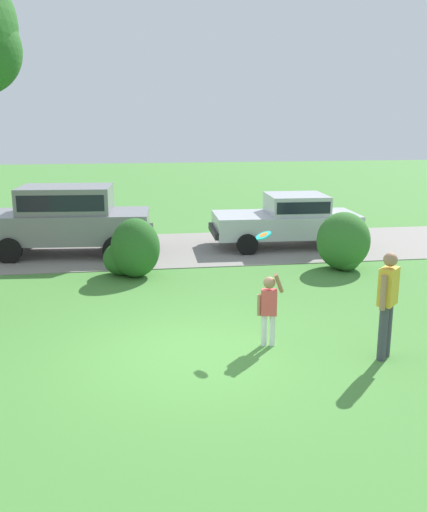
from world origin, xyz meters
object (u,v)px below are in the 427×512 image
child_thrower (269,305)px  adult_onlooker (387,300)px  parked_suv (67,216)px  frisbee (264,235)px  parked_sedan (289,218)px

child_thrower → adult_onlooker: (1.71, -0.77, 0.27)m
parked_suv → child_thrower: parked_suv is taller
frisbee → adult_onlooker: 2.29m
child_thrower → adult_onlooker: bearing=-24.1°
frisbee → parked_suv: bearing=120.8°
parked_sedan → child_thrower: (-2.40, -7.30, -0.13)m
parked_suv → child_thrower: 8.29m
parked_suv → adult_onlooker: 9.84m
adult_onlooker → frisbee: bearing=142.3°
child_thrower → adult_onlooker: 1.90m
parked_sedan → parked_suv: parked_suv is taller
parked_sedan → frisbee: (-2.39, -6.76, 0.95)m
parked_suv → frisbee: 7.85m
frisbee → adult_onlooker: bearing=-37.7°
parked_sedan → parked_suv: size_ratio=0.92×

